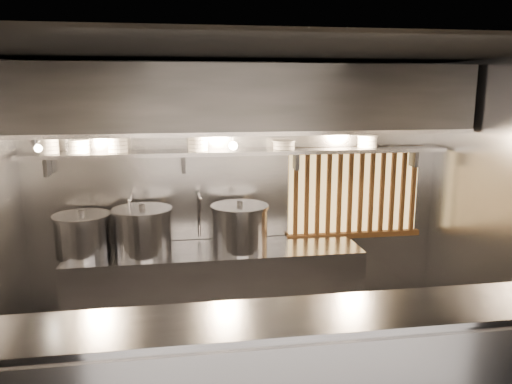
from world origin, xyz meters
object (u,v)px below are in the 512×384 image
object	(u,v)px
heat_lamp	(35,142)
stock_pot_mid	(143,231)
pendant_bulb	(233,146)
stock_pot_left	(83,235)
stock_pot_right	(240,227)

from	to	relation	value
heat_lamp	stock_pot_mid	world-z (taller)	heat_lamp
pendant_bulb	stock_pot_left	world-z (taller)	pendant_bulb
pendant_bulb	heat_lamp	bearing A→B (deg)	-169.00
pendant_bulb	stock_pot_mid	world-z (taller)	pendant_bulb
pendant_bulb	stock_pot_mid	bearing A→B (deg)	-174.83
stock_pot_mid	stock_pot_right	xyz separation A→B (m)	(0.97, -0.01, 0.00)
pendant_bulb	stock_pot_mid	xyz separation A→B (m)	(-0.92, -0.08, -0.83)
heat_lamp	stock_pot_mid	size ratio (longest dim) A/B	0.48
stock_pot_left	stock_pot_mid	bearing A→B (deg)	-4.15
stock_pot_left	stock_pot_mid	world-z (taller)	stock_pot_mid
heat_lamp	stock_pot_right	xyz separation A→B (m)	(1.85, 0.25, -0.93)
pendant_bulb	stock_pot_left	xyz separation A→B (m)	(-1.51, -0.04, -0.85)
heat_lamp	stock_pot_right	distance (m)	2.09
stock_pot_left	stock_pot_right	distance (m)	1.56
stock_pot_right	stock_pot_left	bearing A→B (deg)	177.98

